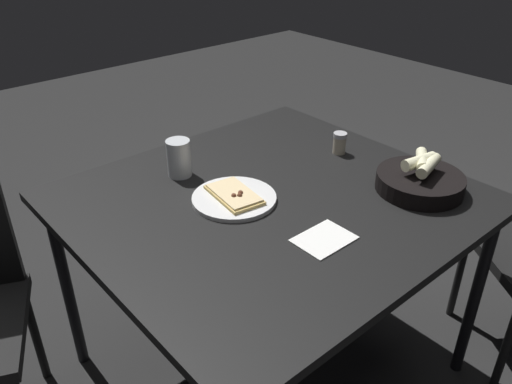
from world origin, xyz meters
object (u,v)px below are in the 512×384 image
(dining_table, at_px, (270,211))
(pizza_plate, at_px, (234,197))
(beer_glass, at_px, (179,160))
(pepper_shaker, at_px, (339,144))
(bread_basket, at_px, (420,180))

(dining_table, height_order, pizza_plate, pizza_plate)
(dining_table, height_order, beer_glass, beer_glass)
(dining_table, xyz_separation_m, pepper_shaker, (-0.40, -0.07, 0.09))
(dining_table, distance_m, pepper_shaker, 0.42)
(pepper_shaker, bearing_deg, pizza_plate, 1.53)
(dining_table, xyz_separation_m, pizza_plate, (0.10, -0.06, 0.07))
(bread_basket, bearing_deg, pizza_plate, -34.61)
(pizza_plate, height_order, beer_glass, beer_glass)
(bread_basket, distance_m, beer_glass, 0.79)
(pizza_plate, height_order, bread_basket, bread_basket)
(beer_glass, bearing_deg, bread_basket, 131.53)
(beer_glass, bearing_deg, dining_table, 113.46)
(pizza_plate, bearing_deg, dining_table, 150.56)
(dining_table, height_order, pepper_shaker, pepper_shaker)
(pizza_plate, bearing_deg, bread_basket, 145.39)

